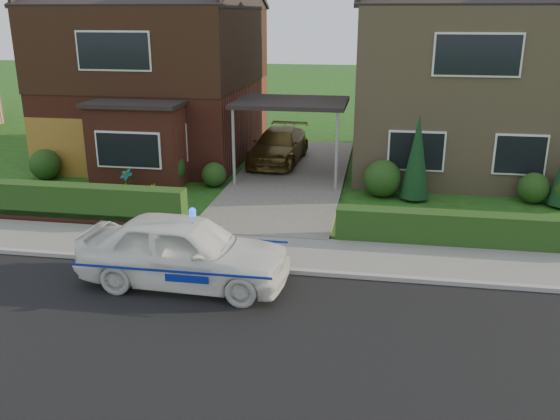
# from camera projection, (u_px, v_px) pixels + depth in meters

# --- Properties ---
(ground) EXTENTS (120.00, 120.00, 0.00)m
(ground) POSITION_uv_depth(u_px,v_px,m) (199.00, 338.00, 10.72)
(ground) COLOR #1D4512
(ground) RESTS_ON ground
(road) EXTENTS (60.00, 6.00, 0.02)m
(road) POSITION_uv_depth(u_px,v_px,m) (199.00, 338.00, 10.72)
(road) COLOR black
(road) RESTS_ON ground
(kerb) EXTENTS (60.00, 0.16, 0.12)m
(kerb) POSITION_uv_depth(u_px,v_px,m) (238.00, 268.00, 13.55)
(kerb) COLOR #9E9993
(kerb) RESTS_ON ground
(sidewalk) EXTENTS (60.00, 2.00, 0.10)m
(sidewalk) POSITION_uv_depth(u_px,v_px,m) (248.00, 251.00, 14.53)
(sidewalk) COLOR slate
(sidewalk) RESTS_ON ground
(driveway) EXTENTS (3.80, 12.00, 0.12)m
(driveway) POSITION_uv_depth(u_px,v_px,m) (291.00, 177.00, 20.98)
(driveway) COLOR #666059
(driveway) RESTS_ON ground
(house_left) EXTENTS (7.50, 9.53, 7.25)m
(house_left) POSITION_uv_depth(u_px,v_px,m) (158.00, 60.00, 23.43)
(house_left) COLOR maroon
(house_left) RESTS_ON ground
(house_right) EXTENTS (7.50, 8.06, 7.25)m
(house_right) POSITION_uv_depth(u_px,v_px,m) (460.00, 68.00, 21.72)
(house_right) COLOR #927A5A
(house_right) RESTS_ON ground
(carport_link) EXTENTS (3.80, 3.00, 2.77)m
(carport_link) POSITION_uv_depth(u_px,v_px,m) (291.00, 104.00, 20.12)
(carport_link) COLOR black
(carport_link) RESTS_ON ground
(garage_door) EXTENTS (2.20, 0.10, 2.10)m
(garage_door) POSITION_uv_depth(u_px,v_px,m) (57.00, 148.00, 21.01)
(garage_door) COLOR #8E5B1F
(garage_door) RESTS_ON ground
(dwarf_wall) EXTENTS (7.70, 0.25, 0.36)m
(dwarf_wall) POSITION_uv_depth(u_px,v_px,m) (55.00, 217.00, 16.54)
(dwarf_wall) COLOR maroon
(dwarf_wall) RESTS_ON ground
(hedge_left) EXTENTS (7.50, 0.55, 0.90)m
(hedge_left) POSITION_uv_depth(u_px,v_px,m) (58.00, 221.00, 16.74)
(hedge_left) COLOR black
(hedge_left) RESTS_ON ground
(hedge_right) EXTENTS (7.50, 0.55, 0.80)m
(hedge_right) POSITION_uv_depth(u_px,v_px,m) (486.00, 249.00, 14.80)
(hedge_right) COLOR black
(hedge_right) RESTS_ON ground
(shrub_left_far) EXTENTS (1.08, 1.08, 1.08)m
(shrub_left_far) POSITION_uv_depth(u_px,v_px,m) (45.00, 164.00, 20.78)
(shrub_left_far) COLOR black
(shrub_left_far) RESTS_ON ground
(shrub_left_mid) EXTENTS (1.32, 1.32, 1.32)m
(shrub_left_mid) POSITION_uv_depth(u_px,v_px,m) (165.00, 168.00, 19.84)
(shrub_left_mid) COLOR black
(shrub_left_mid) RESTS_ON ground
(shrub_left_near) EXTENTS (0.84, 0.84, 0.84)m
(shrub_left_near) POSITION_uv_depth(u_px,v_px,m) (214.00, 175.00, 19.94)
(shrub_left_near) COLOR black
(shrub_left_near) RESTS_ON ground
(shrub_right_near) EXTENTS (1.20, 1.20, 1.20)m
(shrub_right_near) POSITION_uv_depth(u_px,v_px,m) (383.00, 178.00, 18.81)
(shrub_right_near) COLOR black
(shrub_right_near) RESTS_ON ground
(shrub_right_mid) EXTENTS (0.96, 0.96, 0.96)m
(shrub_right_mid) POSITION_uv_depth(u_px,v_px,m) (534.00, 188.00, 18.21)
(shrub_right_mid) COLOR black
(shrub_right_mid) RESTS_ON ground
(conifer_a) EXTENTS (0.90, 0.90, 2.60)m
(conifer_a) POSITION_uv_depth(u_px,v_px,m) (417.00, 160.00, 18.24)
(conifer_a) COLOR black
(conifer_a) RESTS_ON ground
(police_car) EXTENTS (4.17, 4.61, 1.71)m
(police_car) POSITION_uv_depth(u_px,v_px,m) (184.00, 251.00, 12.63)
(police_car) COLOR white
(police_car) RESTS_ON ground
(driveway_car) EXTENTS (2.01, 4.42, 1.26)m
(driveway_car) POSITION_uv_depth(u_px,v_px,m) (279.00, 146.00, 22.74)
(driveway_car) COLOR brown
(driveway_car) RESTS_ON driveway
(potted_plant_a) EXTENTS (0.53, 0.46, 0.86)m
(potted_plant_a) POSITION_uv_depth(u_px,v_px,m) (127.00, 183.00, 18.94)
(potted_plant_a) COLOR gray
(potted_plant_a) RESTS_ON ground
(potted_plant_b) EXTENTS (0.59, 0.56, 0.84)m
(potted_plant_b) POSITION_uv_depth(u_px,v_px,m) (150.00, 198.00, 17.47)
(potted_plant_b) COLOR gray
(potted_plant_b) RESTS_ON ground
(potted_plant_c) EXTENTS (0.50, 0.50, 0.79)m
(potted_plant_c) POSITION_uv_depth(u_px,v_px,m) (153.00, 204.00, 16.97)
(potted_plant_c) COLOR gray
(potted_plant_c) RESTS_ON ground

